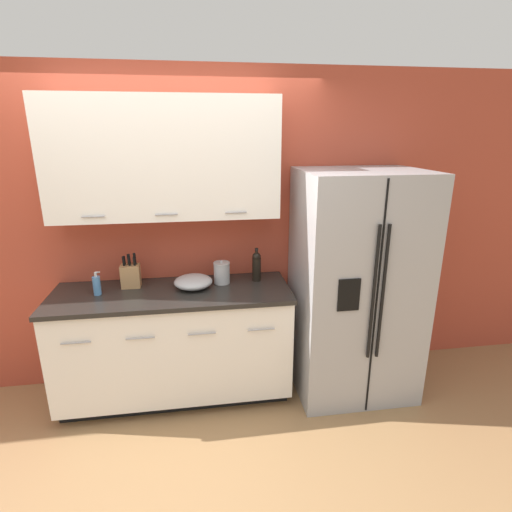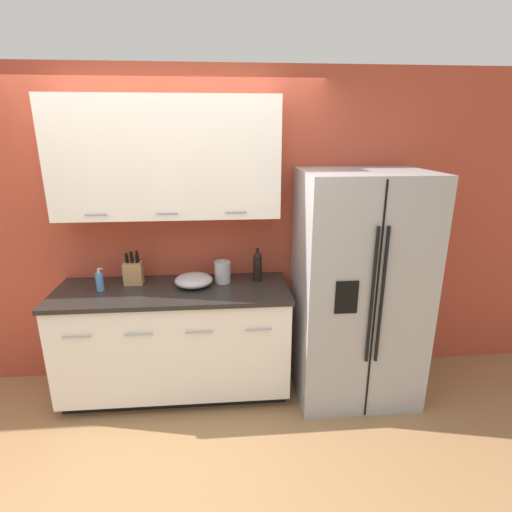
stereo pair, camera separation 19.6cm
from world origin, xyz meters
TOP-DOWN VIEW (x-y plane):
  - ground_plane at (0.00, 0.00)m, footprint 14.00×14.00m
  - wall_back at (0.01, 1.09)m, footprint 10.00×0.39m
  - counter_unit at (0.03, 0.80)m, footprint 1.83×0.64m
  - refrigerator at (1.49, 0.72)m, footprint 0.95×0.79m
  - knife_block at (-0.29, 0.93)m, footprint 0.14×0.10m
  - wine_bottle at (0.71, 0.92)m, footprint 0.07×0.07m
  - soap_dispenser at (-0.52, 0.80)m, footprint 0.06×0.06m
  - steel_canister at (0.42, 0.90)m, footprint 0.13×0.13m
  - mixing_bowl at (0.19, 0.84)m, footprint 0.30×0.30m

SIDE VIEW (x-z plane):
  - ground_plane at x=0.00m, z-range 0.00..0.00m
  - counter_unit at x=0.03m, z-range 0.01..0.94m
  - refrigerator at x=1.49m, z-range 0.00..1.84m
  - mixing_bowl at x=0.19m, z-range 0.93..1.03m
  - soap_dispenser at x=-0.52m, z-range 0.92..1.10m
  - steel_canister at x=0.42m, z-range 0.93..1.12m
  - knife_block at x=-0.29m, z-range 0.89..1.17m
  - wine_bottle at x=0.71m, z-range 0.92..1.20m
  - wall_back at x=0.01m, z-range 0.17..2.77m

